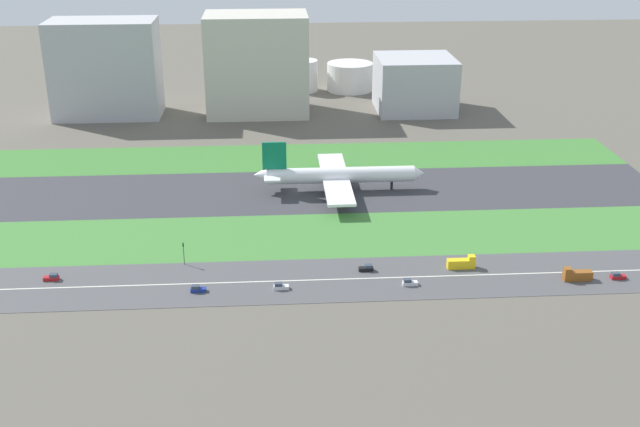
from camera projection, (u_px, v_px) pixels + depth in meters
The scene contains 22 objects.
ground_plane at pixel (296, 192), 297.44m from camera, with size 800.00×800.00×0.00m, color #5B564C.
runway at pixel (296, 191), 297.42m from camera, with size 280.00×46.00×0.10m, color #38383D.
grass_median_north at pixel (292, 157), 335.17m from camera, with size 280.00×36.00×0.10m, color #3D7A33.
grass_median_south at pixel (300, 236), 259.68m from camera, with size 280.00×36.00×0.10m, color #427F38.
highway at pixel (305, 280), 230.22m from camera, with size 280.00×28.00×0.10m, color #4C4C4F.
highway_centerline at pixel (305, 280), 230.20m from camera, with size 266.00×0.50×0.01m, color silver.
airliner at pixel (336, 175), 295.97m from camera, with size 65.00×56.00×19.70m.
car_1 at pixel (52, 277), 230.00m from camera, with size 4.40×1.80×2.00m.
truck_0 at pixel (462, 263), 237.09m from camera, with size 8.40×2.50×4.00m.
truck_1 at pixel (577, 275), 229.81m from camera, with size 8.40×2.50×4.00m.
car_2 at pixel (617, 276), 230.84m from camera, with size 4.40×1.80×2.00m.
car_3 at pixel (198, 289), 223.41m from camera, with size 4.40×1.80×2.00m.
car_5 at pixel (367, 268), 235.62m from camera, with size 4.40×1.80×2.00m.
car_4 at pixel (280, 286), 224.84m from camera, with size 4.40×1.80×2.00m.
car_0 at pixel (409, 282), 227.10m from camera, with size 4.40×1.80×2.00m.
traffic_light at pixel (184, 252), 238.35m from camera, with size 0.36×0.50×7.20m.
terminal_building at pixel (106, 69), 387.77m from camera, with size 52.15×28.43×47.65m, color #B2B2B7.
hangar_building at pixel (257, 64), 391.86m from camera, with size 50.75×33.05×49.88m, color beige.
office_tower at pixel (415, 84), 401.04m from camera, with size 38.85×37.46×27.44m, color #B2B2B7.
fuel_tank_west at pixel (303, 76), 441.04m from camera, with size 16.67×16.67×17.49m, color silver.
fuel_tank_centre at pixel (350, 77), 443.02m from camera, with size 25.89×25.89×15.57m, color silver.
fuel_tank_east at pixel (414, 77), 445.61m from camera, with size 23.20×23.20×13.61m, color silver.
Camera 1 is at (-8.93, -277.63, 107.07)m, focal length 43.90 mm.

